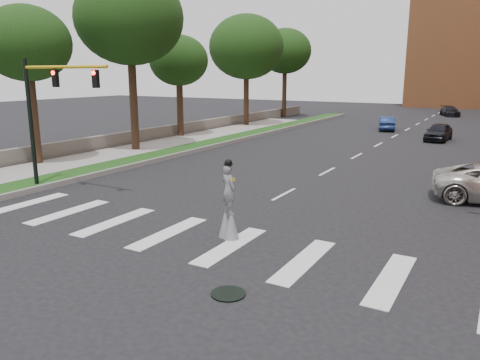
{
  "coord_description": "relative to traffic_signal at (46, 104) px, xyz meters",
  "views": [
    {
      "loc": [
        8.73,
        -11.41,
        5.52
      ],
      "look_at": [
        0.41,
        3.13,
        1.7
      ],
      "focal_mm": 35.0,
      "sensor_mm": 36.0,
      "label": 1
    }
  ],
  "objects": [
    {
      "name": "stone_wall",
      "position": [
        -7.22,
        19.0,
        -3.6
      ],
      "size": [
        0.5,
        56.0,
        1.1
      ],
      "primitive_type": "cube",
      "color": "#615B53",
      "rests_on": "ground"
    },
    {
      "name": "tree_4",
      "position": [
        -5.85,
        29.51,
        4.03
      ],
      "size": [
        7.76,
        7.76,
        11.5
      ],
      "color": "#301E13",
      "rests_on": "ground"
    },
    {
      "name": "car_near",
      "position": [
        13.57,
        27.86,
        -3.41
      ],
      "size": [
        2.03,
        4.44,
        1.47
      ],
      "primitive_type": "imported",
      "rotation": [
        0.0,
        0.0,
        -0.07
      ],
      "color": "black",
      "rests_on": "ground"
    },
    {
      "name": "grass_median",
      "position": [
        -1.72,
        17.0,
        -4.03
      ],
      "size": [
        2.0,
        60.0,
        0.25
      ],
      "primitive_type": "cube",
      "color": "#153E11",
      "rests_on": "ground"
    },
    {
      "name": "traffic_signal",
      "position": [
        0.0,
        0.0,
        0.0
      ],
      "size": [
        5.3,
        0.23,
        6.2
      ],
      "color": "black",
      "rests_on": "ground"
    },
    {
      "name": "stilt_performer",
      "position": [
        10.61,
        -1.37,
        -3.09
      ],
      "size": [
        0.81,
        0.65,
        2.76
      ],
      "rotation": [
        0.0,
        0.0,
        2.73
      ],
      "color": "#301E13",
      "rests_on": "ground"
    },
    {
      "name": "sidewalk_left",
      "position": [
        -4.72,
        7.0,
        -4.06
      ],
      "size": [
        4.0,
        60.0,
        0.18
      ],
      "primitive_type": "cube",
      "color": "gray",
      "rests_on": "ground"
    },
    {
      "name": "tree_5",
      "position": [
        -6.7,
        41.07,
        4.07
      ],
      "size": [
        6.57,
        6.57,
        11.06
      ],
      "color": "#301E13",
      "rests_on": "ground"
    },
    {
      "name": "median_curb",
      "position": [
        -0.67,
        17.0,
        -4.01
      ],
      "size": [
        0.2,
        60.0,
        0.28
      ],
      "primitive_type": "cube",
      "color": "gray",
      "rests_on": "ground"
    },
    {
      "name": "ground_plane",
      "position": [
        9.78,
        -3.0,
        -4.15
      ],
      "size": [
        160.0,
        160.0,
        0.0
      ],
      "primitive_type": "plane",
      "color": "black",
      "rests_on": "ground"
    },
    {
      "name": "tree_3",
      "position": [
        -6.36,
        18.57,
        2.4
      ],
      "size": [
        5.02,
        5.02,
        8.74
      ],
      "color": "#301E13",
      "rests_on": "ground"
    },
    {
      "name": "car_mid",
      "position": [
        8.1,
        33.22,
        -3.47
      ],
      "size": [
        2.42,
        4.34,
        1.35
      ],
      "primitive_type": "imported",
      "rotation": [
        0.0,
        0.0,
        3.4
      ],
      "color": "navy",
      "rests_on": "ground"
    },
    {
      "name": "car_far",
      "position": [
        11.7,
        53.55,
        -3.51
      ],
      "size": [
        3.24,
        4.77,
        1.28
      ],
      "primitive_type": "imported",
      "rotation": [
        0.0,
        0.0,
        0.36
      ],
      "color": "black",
      "rests_on": "ground"
    },
    {
      "name": "tree_2",
      "position": [
        -4.75,
        11.02,
        5.03
      ],
      "size": [
        7.45,
        7.45,
        12.38
      ],
      "color": "#301E13",
      "rests_on": "ground"
    },
    {
      "name": "tree_1",
      "position": [
        -6.25,
        3.9,
        3.01
      ],
      "size": [
        5.13,
        5.13,
        9.41
      ],
      "color": "#301E13",
      "rests_on": "ground"
    },
    {
      "name": "manhole",
      "position": [
        12.78,
        -5.0,
        -4.13
      ],
      "size": [
        0.9,
        0.9,
        0.04
      ],
      "primitive_type": "cylinder",
      "color": "black",
      "rests_on": "ground"
    }
  ]
}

